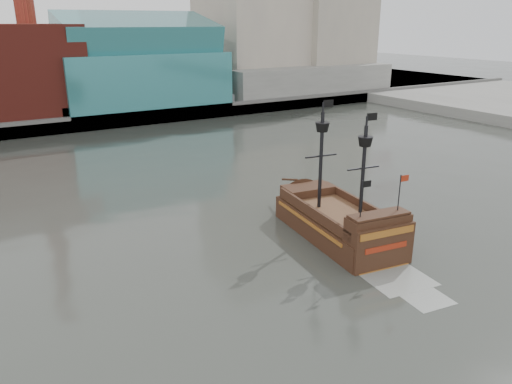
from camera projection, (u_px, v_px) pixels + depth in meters
ground at (348, 289)px, 34.21m from camera, size 400.00×400.00×0.00m
promenade_far at (65, 101)px, 108.24m from camera, size 220.00×60.00×2.00m
seawall at (102, 122)px, 84.30m from camera, size 220.00×1.00×2.60m
crane_a at (372, 15)px, 132.95m from camera, size 22.50×4.00×32.25m
crane_b at (371, 28)px, 146.90m from camera, size 19.10×4.00×26.25m
pirate_ship at (338, 226)px, 41.89m from camera, size 6.89×16.84×12.24m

